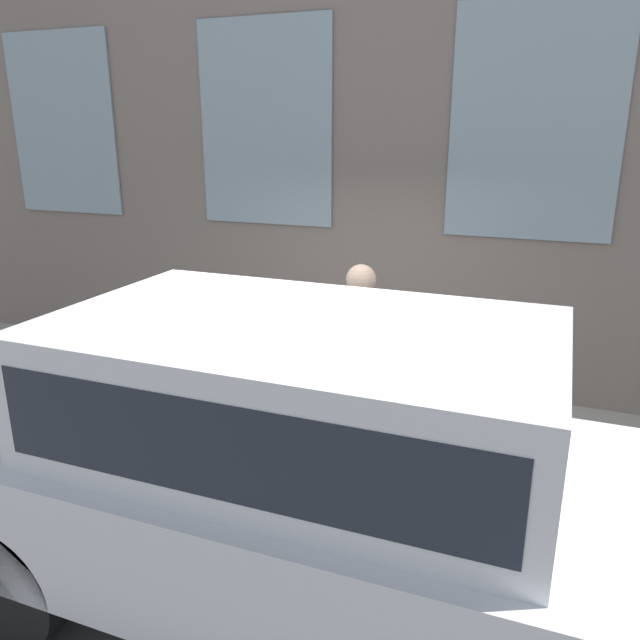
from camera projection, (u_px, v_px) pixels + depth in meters
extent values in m
plane|color=#514F4C|center=(308.00, 493.00, 5.18)|extent=(80.00, 80.00, 0.00)
cube|color=#A8A093|center=(351.00, 426.00, 6.14)|extent=(2.22, 60.00, 0.18)
cube|color=#8C9EA8|center=(535.00, 123.00, 5.78)|extent=(0.03, 1.56, 2.15)
cube|color=#8C9EA8|center=(265.00, 124.00, 6.75)|extent=(0.03, 1.56, 2.15)
cube|color=#8C9EA8|center=(63.00, 124.00, 7.72)|extent=(0.03, 1.56, 2.15)
cylinder|color=gray|center=(283.00, 427.00, 5.88)|extent=(0.32, 0.32, 0.04)
cylinder|color=gray|center=(282.00, 402.00, 5.81)|extent=(0.24, 0.24, 0.56)
sphere|color=slate|center=(282.00, 375.00, 5.72)|extent=(0.25, 0.25, 0.25)
cylinder|color=black|center=(282.00, 367.00, 5.70)|extent=(0.08, 0.08, 0.10)
cylinder|color=gray|center=(299.00, 398.00, 5.73)|extent=(0.09, 0.10, 0.09)
cylinder|color=gray|center=(266.00, 393.00, 5.84)|extent=(0.09, 0.10, 0.09)
cylinder|color=navy|center=(356.00, 402.00, 5.56)|extent=(0.11, 0.11, 0.78)
cylinder|color=navy|center=(361.00, 395.00, 5.70)|extent=(0.11, 0.11, 0.78)
cube|color=#268C4C|center=(360.00, 327.00, 5.43)|extent=(0.21, 0.15, 0.58)
cylinder|color=#268C4C|center=(355.00, 330.00, 5.29)|extent=(0.09, 0.09, 0.55)
cylinder|color=#268C4C|center=(365.00, 320.00, 5.56)|extent=(0.09, 0.09, 0.55)
sphere|color=beige|center=(361.00, 279.00, 5.30)|extent=(0.26, 0.26, 0.26)
cylinder|color=black|center=(10.00, 579.00, 3.61)|extent=(0.24, 0.81, 0.81)
cylinder|color=black|center=(174.00, 448.00, 5.08)|extent=(0.24, 0.81, 0.81)
cylinder|color=black|center=(528.00, 523.00, 4.12)|extent=(0.24, 0.81, 0.81)
cube|color=silver|center=(285.00, 497.00, 3.75)|extent=(1.90, 4.45, 0.75)
cube|color=silver|center=(301.00, 385.00, 3.49)|extent=(1.67, 2.76, 0.75)
cube|color=#1E232D|center=(301.00, 385.00, 3.49)|extent=(1.68, 2.54, 0.48)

